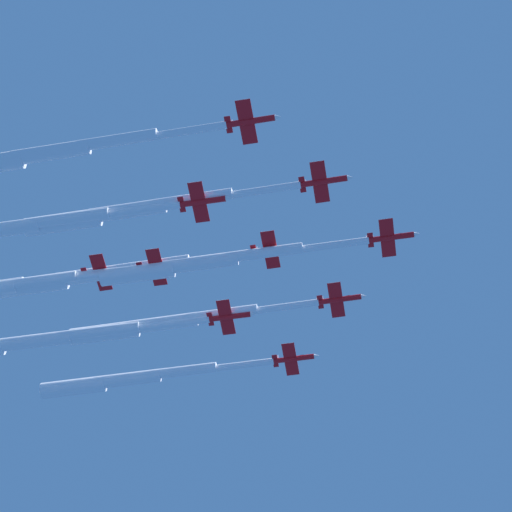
% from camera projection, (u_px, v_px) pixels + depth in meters
% --- Properties ---
extents(jet_lead, '(42.33, 49.47, 3.84)m').
position_uv_depth(jet_lead, '(200.00, 263.00, 176.54)').
color(jet_lead, red).
extents(jet_port_inner, '(41.40, 49.19, 3.87)m').
position_uv_depth(jet_port_inner, '(163.00, 324.00, 186.46)').
color(jet_port_inner, red).
extents(jet_starboard_inner, '(41.89, 49.86, 3.88)m').
position_uv_depth(jet_starboard_inner, '(127.00, 211.00, 170.02)').
color(jet_starboard_inner, red).
extents(jet_port_mid, '(41.36, 49.15, 3.87)m').
position_uv_depth(jet_port_mid, '(92.00, 276.00, 179.64)').
color(jet_port_mid, red).
extents(jet_starboard_mid, '(41.17, 48.21, 3.88)m').
position_uv_depth(jet_starboard_mid, '(128.00, 379.00, 195.13)').
color(jet_starboard_mid, red).
extents(jet_port_outer, '(41.37, 49.11, 3.86)m').
position_uv_depth(jet_port_outer, '(50.00, 153.00, 163.04)').
color(jet_port_outer, red).
extents(jet_starboard_outer, '(47.43, 55.03, 3.91)m').
position_uv_depth(jet_starboard_outer, '(30.00, 342.00, 187.89)').
color(jet_starboard_outer, red).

